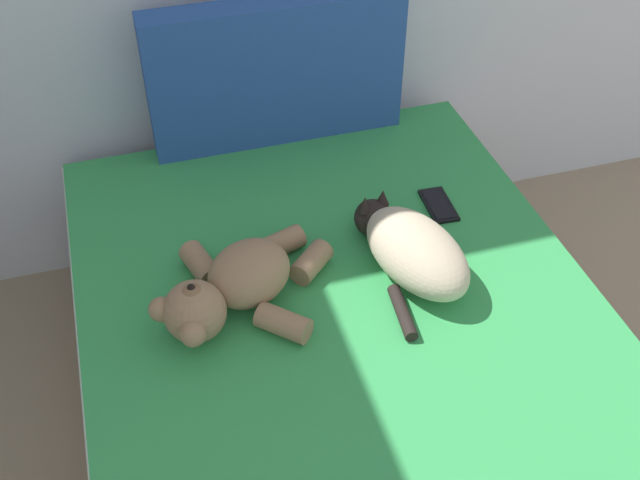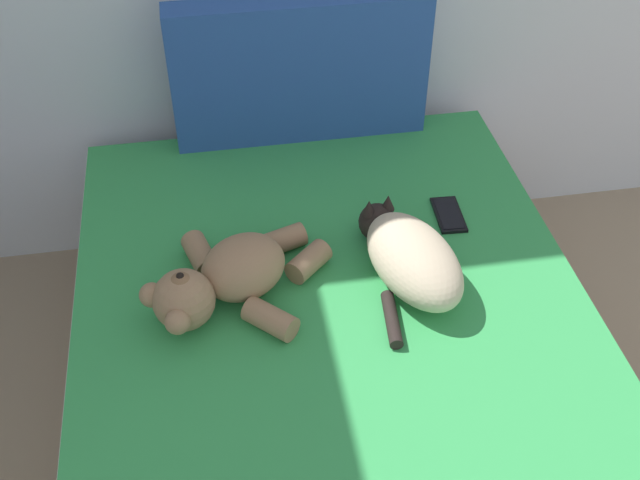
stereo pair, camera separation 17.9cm
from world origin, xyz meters
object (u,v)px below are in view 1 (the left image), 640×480
bed (367,434)px  patterned_cushion (276,72)px  cell_phone (439,205)px  cat (412,249)px  teddy_bear (234,286)px

bed → patterned_cushion: patterned_cushion is taller
cell_phone → bed: bearing=-127.2°
cat → cell_phone: bearing=51.4°
bed → cat: size_ratio=4.66×
patterned_cushion → cat: patterned_cushion is taller
teddy_bear → cell_phone: teddy_bear is taller
cell_phone → teddy_bear: bearing=-161.2°
bed → teddy_bear: size_ratio=4.33×
cat → cell_phone: 0.28m
cat → teddy_bear: bearing=179.4°
teddy_bear → cell_phone: (0.62, 0.21, -0.06)m
bed → teddy_bear: (-0.25, 0.28, 0.32)m
patterned_cushion → cell_phone: 0.62m
cat → teddy_bear: (-0.45, 0.00, -0.00)m
bed → patterned_cushion: (0.03, 0.96, 0.47)m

